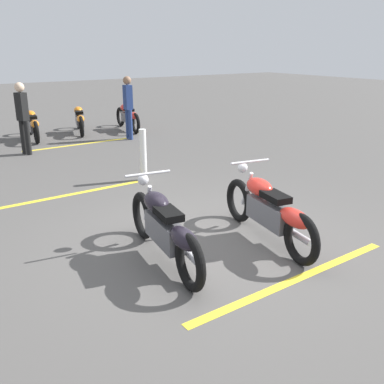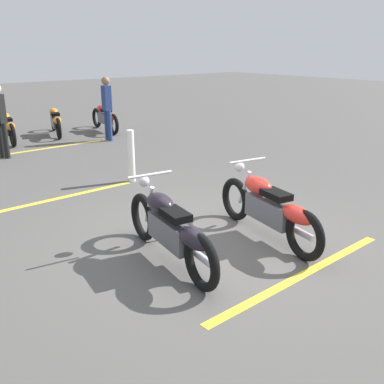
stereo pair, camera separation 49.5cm
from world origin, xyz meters
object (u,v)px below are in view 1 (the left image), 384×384
motorcycle_bright_foreground (270,211)px  bystander_secondary (23,115)px  bystander_near_row (128,105)px  motorcycle_dark_foreground (165,228)px  motorcycle_row_left (79,119)px  motorcycle_row_far_left (128,116)px  motorcycle_row_center (33,124)px  bollard_post (143,155)px

motorcycle_bright_foreground → bystander_secondary: bystander_secondary is taller
motorcycle_bright_foreground → bystander_near_row: size_ratio=1.23×
motorcycle_dark_foreground → motorcycle_row_left: motorcycle_dark_foreground is taller
motorcycle_bright_foreground → motorcycle_row_left: motorcycle_bright_foreground is taller
motorcycle_row_far_left → motorcycle_row_center: 2.97m
motorcycle_dark_foreground → bystander_secondary: (6.97, -0.11, 0.53)m
motorcycle_bright_foreground → bollard_post: (3.60, 0.02, 0.06)m
motorcycle_dark_foreground → motorcycle_row_left: (8.93, -2.25, -0.03)m
motorcycle_dark_foreground → bystander_secondary: bystander_secondary is taller
bystander_secondary → motorcycle_row_center: bearing=-135.5°
motorcycle_dark_foreground → motorcycle_row_center: size_ratio=1.04×
motorcycle_row_left → bystander_near_row: (-1.70, -0.86, 0.57)m
motorcycle_dark_foreground → motorcycle_row_center: motorcycle_dark_foreground is taller
motorcycle_dark_foreground → bystander_near_row: 7.89m
motorcycle_bright_foreground → motorcycle_dark_foreground: size_ratio=1.00×
motorcycle_dark_foreground → bollard_post: bollard_post is taller
motorcycle_dark_foreground → motorcycle_row_far_left: (8.56, -3.74, -0.02)m
motorcycle_row_left → bystander_secondary: bearing=148.9°
bollard_post → motorcycle_row_left: bearing=-7.8°
motorcycle_row_far_left → motorcycle_row_left: motorcycle_row_far_left is taller
motorcycle_row_left → motorcycle_row_center: 1.49m
motorcycle_dark_foreground → bystander_near_row: (7.23, -3.11, 0.54)m
motorcycle_row_far_left → motorcycle_row_left: (0.37, 1.49, -0.01)m
motorcycle_bright_foreground → bollard_post: bearing=10.9°
motorcycle_row_left → bollard_post: bearing=-171.4°
bystander_secondary → bollard_post: bystander_secondary is taller
motorcycle_bright_foreground → motorcycle_row_far_left: size_ratio=1.04×
motorcycle_row_far_left → bystander_near_row: size_ratio=1.19×
motorcycle_row_left → bystander_secondary: bystander_secondary is taller
motorcycle_row_far_left → bystander_near_row: (-1.33, 0.63, 0.56)m
motorcycle_bright_foreground → bystander_secondary: size_ratio=1.25×
bystander_near_row → bollard_post: (-3.90, 1.63, -0.48)m
motorcycle_dark_foreground → bystander_near_row: bearing=-14.6°
motorcycle_row_center → motorcycle_dark_foreground: bearing=-176.5°
motorcycle_row_far_left → bystander_secondary: size_ratio=1.20×
motorcycle_row_left → bollard_post: 5.66m
bystander_near_row → bystander_secondary: 3.02m
motorcycle_row_center → bystander_near_row: bystander_near_row is taller
bystander_near_row → bollard_post: size_ratio=1.72×
motorcycle_row_center → bollard_post: 5.48m
motorcycle_row_center → bystander_near_row: 2.85m
motorcycle_row_left → motorcycle_bright_foreground: bearing=-168.2°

